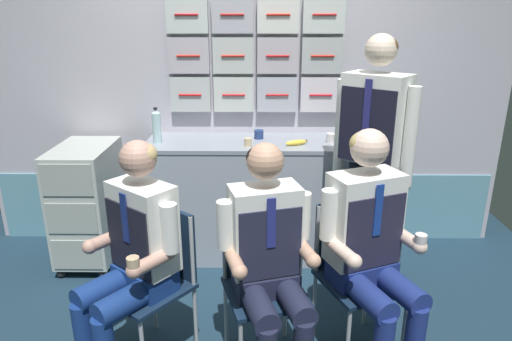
# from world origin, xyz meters

# --- Properties ---
(galley_bulkhead) EXTENTS (4.20, 0.14, 2.15)m
(galley_bulkhead) POSITION_xyz_m (0.01, 1.37, 1.08)
(galley_bulkhead) COLOR #B9B3C2
(galley_bulkhead) RESTS_ON ground
(galley_counter) EXTENTS (1.64, 0.53, 0.94)m
(galley_counter) POSITION_xyz_m (0.10, 1.09, 0.47)
(galley_counter) COLOR #969DAA
(galley_counter) RESTS_ON ground
(service_trolley) EXTENTS (0.40, 0.65, 0.92)m
(service_trolley) POSITION_xyz_m (-1.17, 0.96, 0.49)
(service_trolley) COLOR black
(service_trolley) RESTS_ON ground
(folding_chair_left) EXTENTS (0.56, 0.56, 0.86)m
(folding_chair_left) POSITION_xyz_m (-0.41, -0.07, 0.54)
(folding_chair_left) COLOR #A8AAAF
(folding_chair_left) RESTS_ON ground
(crew_member_left) EXTENTS (0.62, 0.66, 1.27)m
(crew_member_left) POSITION_xyz_m (-0.51, -0.19, 0.70)
(crew_member_left) COLOR black
(crew_member_left) RESTS_ON ground
(folding_chair_right) EXTENTS (0.50, 0.50, 0.86)m
(folding_chair_right) POSITION_xyz_m (0.15, -0.08, 0.54)
(folding_chair_right) COLOR #A8AAAF
(folding_chair_right) RESTS_ON ground
(crew_member_right) EXTENTS (0.51, 0.66, 1.27)m
(crew_member_right) POSITION_xyz_m (0.19, -0.24, 0.70)
(crew_member_right) COLOR black
(crew_member_right) RESTS_ON ground
(folding_chair_near_trolley) EXTENTS (0.52, 0.52, 0.86)m
(folding_chair_near_trolley) POSITION_xyz_m (0.66, 0.03, 0.54)
(folding_chair_near_trolley) COLOR #A8AAAF
(folding_chair_near_trolley) RESTS_ON ground
(crew_member_near_trolley) EXTENTS (0.57, 0.70, 1.31)m
(crew_member_near_trolley) POSITION_xyz_m (0.72, -0.12, 0.73)
(crew_member_near_trolley) COLOR black
(crew_member_near_trolley) RESTS_ON ground
(crew_member_standing) EXTENTS (0.44, 0.42, 1.74)m
(crew_member_standing) POSITION_xyz_m (0.86, 0.56, 1.05)
(crew_member_standing) COLOR black
(crew_member_standing) RESTS_ON ground
(sparkling_bottle_green) EXTENTS (0.07, 0.07, 0.28)m
(sparkling_bottle_green) POSITION_xyz_m (0.78, 0.93, 1.07)
(sparkling_bottle_green) COLOR #46A159
(sparkling_bottle_green) RESTS_ON galley_counter
(water_bottle_short) EXTENTS (0.06, 0.06, 0.26)m
(water_bottle_short) POSITION_xyz_m (-0.63, 1.04, 1.06)
(water_bottle_short) COLOR silver
(water_bottle_short) RESTS_ON galley_counter
(espresso_cup_small) EXTENTS (0.07, 0.07, 0.07)m
(espresso_cup_small) POSITION_xyz_m (0.13, 1.17, 0.97)
(espresso_cup_small) COLOR navy
(espresso_cup_small) RESTS_ON galley_counter
(coffee_cup_white) EXTENTS (0.06, 0.06, 0.06)m
(coffee_cup_white) POSITION_xyz_m (0.05, 0.95, 0.97)
(coffee_cup_white) COLOR #CAAF86
(coffee_cup_white) RESTS_ON galley_counter
(coffee_cup_spare) EXTENTS (0.07, 0.07, 0.07)m
(coffee_cup_spare) POSITION_xyz_m (0.67, 1.06, 0.97)
(coffee_cup_spare) COLOR silver
(coffee_cup_spare) RESTS_ON galley_counter
(snack_banana) EXTENTS (0.17, 0.10, 0.04)m
(snack_banana) POSITION_xyz_m (0.41, 0.98, 0.96)
(snack_banana) COLOR yellow
(snack_banana) RESTS_ON galley_counter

